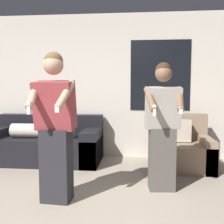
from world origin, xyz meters
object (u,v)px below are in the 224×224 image
object	(u,v)px
couch	(46,144)
armchair	(179,149)
person_left	(55,127)
person_right	(162,127)

from	to	relation	value
couch	armchair	size ratio (longest dim) A/B	2.00
couch	armchair	distance (m)	2.34
armchair	person_left	size ratio (longest dim) A/B	0.58
person_right	armchair	bearing A→B (deg)	69.45
person_left	person_right	bearing A→B (deg)	20.78
armchair	couch	bearing A→B (deg)	176.73
person_left	person_right	size ratio (longest dim) A/B	1.05
couch	person_right	distance (m)	2.33
couch	person_right	xyz separation A→B (m)	(1.96, -1.15, 0.52)
couch	person_right	size ratio (longest dim) A/B	1.21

